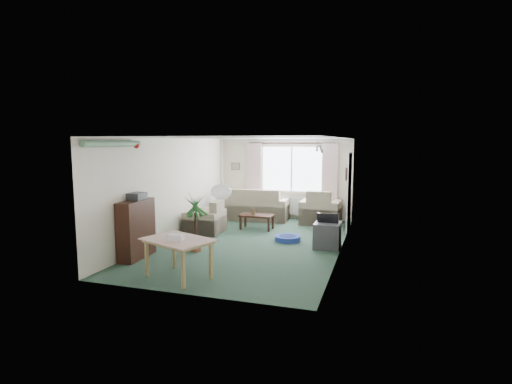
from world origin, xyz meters
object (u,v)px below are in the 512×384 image
(dining_table, at_px, (178,259))
(pet_bed, at_px, (288,238))
(houseplant, at_px, (195,223))
(bookshelf, at_px, (136,229))
(tv_cube, at_px, (327,235))
(coffee_table, at_px, (257,222))
(armchair_corner, at_px, (321,207))
(sofa, at_px, (257,204))
(armchair_left, at_px, (205,217))

(dining_table, relative_size, pet_bed, 1.76)
(houseplant, bearing_deg, bookshelf, -138.00)
(bookshelf, relative_size, pet_bed, 1.95)
(tv_cube, bearing_deg, coffee_table, 147.79)
(dining_table, height_order, tv_cube, dining_table)
(armchair_corner, height_order, dining_table, armchair_corner)
(tv_cube, bearing_deg, sofa, 133.54)
(dining_table, xyz_separation_m, pet_bed, (1.20, 3.05, -0.27))
(armchair_left, relative_size, dining_table, 0.88)
(dining_table, bearing_deg, houseplant, 106.15)
(armchair_corner, xyz_separation_m, dining_table, (-1.64, -5.33, -0.15))
(armchair_corner, xyz_separation_m, houseplant, (-2.11, -3.71, 0.12))
(coffee_table, relative_size, houseplant, 0.73)
(pet_bed, bearing_deg, sofa, 122.84)
(coffee_table, distance_m, bookshelf, 3.59)
(tv_cube, bearing_deg, bookshelf, -150.95)
(sofa, relative_size, pet_bed, 3.15)
(dining_table, distance_m, pet_bed, 3.29)
(houseplant, distance_m, pet_bed, 2.27)
(coffee_table, xyz_separation_m, dining_table, (-0.13, -4.04, 0.13))
(bookshelf, bearing_deg, tv_cube, 26.05)
(coffee_table, height_order, tv_cube, tv_cube)
(bookshelf, distance_m, houseplant, 1.21)
(bookshelf, bearing_deg, coffee_table, 62.53)
(sofa, relative_size, coffee_table, 2.15)
(armchair_corner, bearing_deg, pet_bed, 80.38)
(houseplant, height_order, pet_bed, houseplant)
(coffee_table, bearing_deg, armchair_left, -146.85)
(armchair_corner, xyz_separation_m, armchair_left, (-2.67, -2.04, -0.07))
(sofa, relative_size, armchair_corner, 1.75)
(pet_bed, bearing_deg, houseplant, -139.17)
(pet_bed, bearing_deg, armchair_corner, 79.03)
(dining_table, bearing_deg, sofa, 92.99)
(sofa, height_order, armchair_corner, armchair_corner)
(armchair_corner, distance_m, tv_cube, 2.65)
(houseplant, bearing_deg, tv_cube, 23.07)
(armchair_left, xyz_separation_m, dining_table, (1.03, -3.28, -0.08))
(houseplant, bearing_deg, pet_bed, 40.83)
(armchair_corner, bearing_deg, tv_cube, 102.90)
(bookshelf, height_order, houseplant, houseplant)
(armchair_corner, height_order, pet_bed, armchair_corner)
(houseplant, xyz_separation_m, tv_cube, (2.64, 1.12, -0.33))
(coffee_table, distance_m, dining_table, 4.04)
(houseplant, distance_m, dining_table, 1.70)
(sofa, xyz_separation_m, armchair_corner, (1.92, -0.02, 0.01))
(armchair_left, height_order, bookshelf, bookshelf)
(armchair_corner, distance_m, pet_bed, 2.35)
(dining_table, bearing_deg, pet_bed, 68.50)
(bookshelf, bearing_deg, pet_bed, 38.63)
(armchair_corner, relative_size, armchair_left, 1.17)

